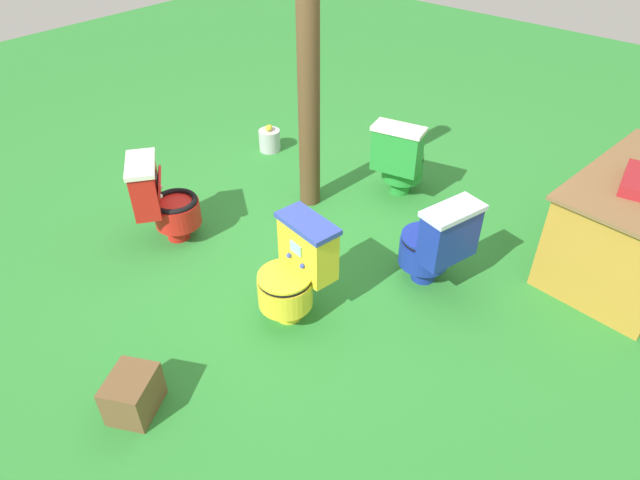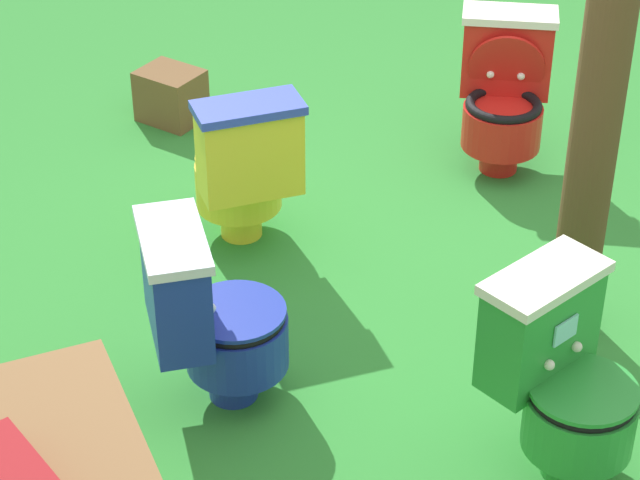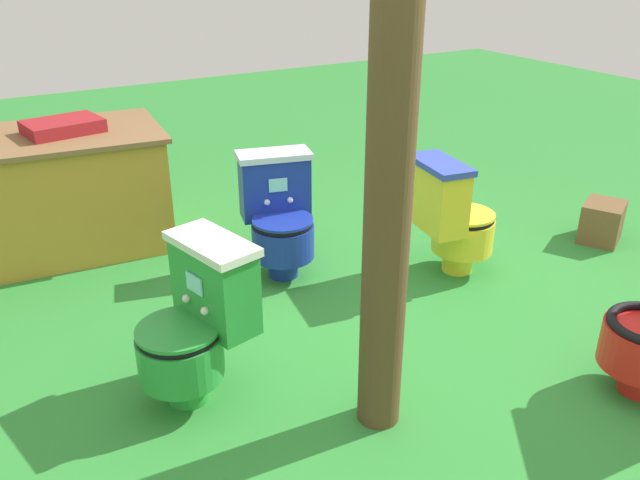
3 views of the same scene
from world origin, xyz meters
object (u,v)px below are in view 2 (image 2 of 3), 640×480
at_px(toilet_yellow, 243,168).
at_px(toilet_green, 562,377).
at_px(toilet_red, 504,91).
at_px(small_crate, 171,96).
at_px(wooden_post, 598,108).
at_px(toilet_blue, 210,316).

bearing_deg(toilet_yellow, toilet_green, -69.80).
bearing_deg(toilet_red, small_crate, -7.52).
bearing_deg(wooden_post, small_crate, 16.90).
height_order(toilet_red, wooden_post, wooden_post).
xyz_separation_m(toilet_blue, toilet_green, (-0.85, -0.87, 0.00)).
bearing_deg(toilet_yellow, small_crate, 91.64).
height_order(toilet_yellow, small_crate, toilet_yellow).
height_order(toilet_yellow, wooden_post, wooden_post).
relative_size(toilet_blue, wooden_post, 0.38).
relative_size(toilet_red, wooden_post, 0.38).
bearing_deg(wooden_post, toilet_yellow, 37.69).
bearing_deg(toilet_red, toilet_green, 95.65).
height_order(toilet_blue, toilet_red, same).
xyz_separation_m(toilet_yellow, toilet_green, (-1.72, -0.33, 0.00)).
bearing_deg(toilet_yellow, toilet_red, 11.62).
xyz_separation_m(toilet_green, small_crate, (2.92, 0.17, -0.24)).
relative_size(toilet_green, wooden_post, 0.38).
xyz_separation_m(toilet_blue, wooden_post, (-0.26, -1.42, 0.58)).
bearing_deg(toilet_red, toilet_blue, 61.78).
xyz_separation_m(toilet_yellow, wooden_post, (-1.13, -0.87, 0.58)).
bearing_deg(toilet_green, wooden_post, -145.63).
xyz_separation_m(toilet_red, wooden_post, (-1.18, 0.50, 0.58)).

